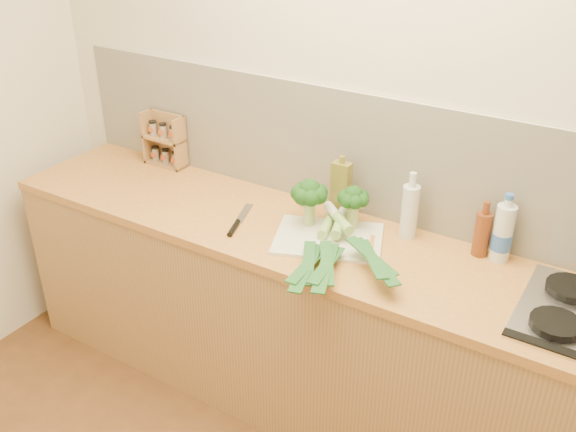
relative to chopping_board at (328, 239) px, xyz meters
The scene contains 14 objects.
room_shell 0.39m from the chopping_board, 81.35° to the left, with size 3.50×3.50×3.50m.
counter 0.46m from the chopping_board, ahead, with size 3.20×0.62×0.90m.
chopping_board is the anchor object (origin of this frame).
broccoli_left 0.20m from the chopping_board, 156.10° to the left, with size 0.15×0.16×0.21m.
broccoli_right 0.19m from the chopping_board, 71.29° to the left, with size 0.13×0.13×0.19m.
leek_front 0.04m from the chopping_board, 119.06° to the right, with size 0.24×0.69×0.04m.
leek_mid 0.08m from the chopping_board, 37.71° to the right, with size 0.26×0.64×0.04m.
leek_back 0.12m from the chopping_board, ahead, with size 0.52×0.45×0.04m.
chefs_knife 0.40m from the chopping_board, 165.08° to the right, with size 0.13×0.30×0.02m.
spice_rack 1.11m from the chopping_board, 167.29° to the left, with size 0.23×0.09×0.27m.
oil_tin 0.23m from the chopping_board, 104.28° to the left, with size 0.08×0.05×0.29m.
glass_bottle 0.35m from the chopping_board, 37.64° to the left, with size 0.07×0.07×0.29m.
amber_bottle 0.60m from the chopping_board, 21.40° to the left, with size 0.06×0.06×0.23m.
water_bottle 0.68m from the chopping_board, 19.52° to the left, with size 0.08×0.08×0.26m.
Camera 1 is at (1.01, -0.81, 2.24)m, focal length 40.00 mm.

